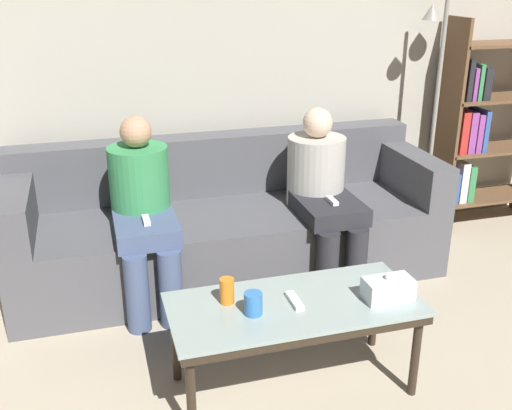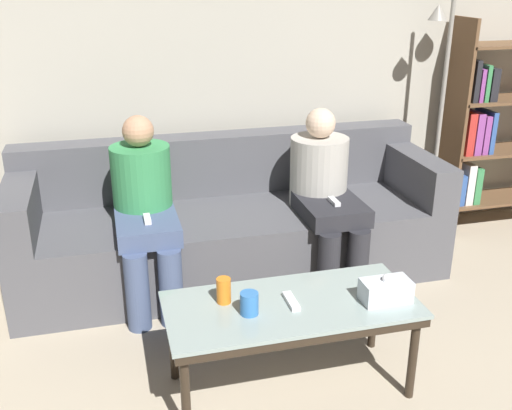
{
  "view_description": "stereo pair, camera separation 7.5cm",
  "coord_description": "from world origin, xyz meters",
  "px_view_note": "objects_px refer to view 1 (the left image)",
  "views": [
    {
      "loc": [
        -0.8,
        0.28,
        1.84
      ],
      "look_at": [
        0.0,
        3.04,
        0.7
      ],
      "focal_mm": 42.0,
      "sensor_mm": 36.0,
      "label": 1
    },
    {
      "loc": [
        -0.73,
        0.26,
        1.84
      ],
      "look_at": [
        0.0,
        3.04,
        0.7
      ],
      "focal_mm": 42.0,
      "sensor_mm": 36.0,
      "label": 2
    }
  ],
  "objects_px": {
    "cup_near_right": "(227,291)",
    "standing_lamp": "(440,82)",
    "couch": "(228,226)",
    "cup_near_left": "(253,304)",
    "coffee_table": "(294,311)",
    "game_remote": "(295,301)",
    "seated_person_mid_left": "(322,189)",
    "bookshelf": "(481,128)",
    "seated_person_left_end": "(143,206)",
    "tissue_box": "(388,289)"
  },
  "relations": [
    {
      "from": "game_remote",
      "to": "seated_person_mid_left",
      "type": "relative_size",
      "value": 0.14
    },
    {
      "from": "game_remote",
      "to": "seated_person_left_end",
      "type": "distance_m",
      "value": 1.16
    },
    {
      "from": "coffee_table",
      "to": "cup_near_left",
      "type": "bearing_deg",
      "value": -169.53
    },
    {
      "from": "couch",
      "to": "coffee_table",
      "type": "height_order",
      "value": "couch"
    },
    {
      "from": "cup_near_left",
      "to": "bookshelf",
      "type": "bearing_deg",
      "value": 35.16
    },
    {
      "from": "coffee_table",
      "to": "cup_near_right",
      "type": "bearing_deg",
      "value": 163.79
    },
    {
      "from": "cup_near_right",
      "to": "seated_person_left_end",
      "type": "height_order",
      "value": "seated_person_left_end"
    },
    {
      "from": "bookshelf",
      "to": "cup_near_left",
      "type": "bearing_deg",
      "value": -144.84
    },
    {
      "from": "game_remote",
      "to": "seated_person_left_end",
      "type": "height_order",
      "value": "seated_person_left_end"
    },
    {
      "from": "couch",
      "to": "seated_person_mid_left",
      "type": "bearing_deg",
      "value": -21.81
    },
    {
      "from": "cup_near_left",
      "to": "seated_person_left_end",
      "type": "distance_m",
      "value": 1.11
    },
    {
      "from": "tissue_box",
      "to": "bookshelf",
      "type": "height_order",
      "value": "bookshelf"
    },
    {
      "from": "coffee_table",
      "to": "cup_near_left",
      "type": "distance_m",
      "value": 0.23
    },
    {
      "from": "coffee_table",
      "to": "seated_person_left_end",
      "type": "height_order",
      "value": "seated_person_left_end"
    },
    {
      "from": "cup_near_left",
      "to": "game_remote",
      "type": "height_order",
      "value": "cup_near_left"
    },
    {
      "from": "bookshelf",
      "to": "tissue_box",
      "type": "bearing_deg",
      "value": -134.71
    },
    {
      "from": "coffee_table",
      "to": "game_remote",
      "type": "distance_m",
      "value": 0.06
    },
    {
      "from": "bookshelf",
      "to": "seated_person_left_end",
      "type": "distance_m",
      "value": 2.59
    },
    {
      "from": "couch",
      "to": "standing_lamp",
      "type": "height_order",
      "value": "standing_lamp"
    },
    {
      "from": "bookshelf",
      "to": "seated_person_mid_left",
      "type": "bearing_deg",
      "value": -161.16
    },
    {
      "from": "tissue_box",
      "to": "game_remote",
      "type": "xyz_separation_m",
      "value": [
        -0.41,
        0.08,
        -0.04
      ]
    },
    {
      "from": "coffee_table",
      "to": "seated_person_left_end",
      "type": "distance_m",
      "value": 1.17
    },
    {
      "from": "cup_near_left",
      "to": "cup_near_right",
      "type": "xyz_separation_m",
      "value": [
        -0.09,
        0.12,
        0.01
      ]
    },
    {
      "from": "cup_near_left",
      "to": "cup_near_right",
      "type": "relative_size",
      "value": 0.85
    },
    {
      "from": "game_remote",
      "to": "seated_person_mid_left",
      "type": "bearing_deg",
      "value": 62.1
    },
    {
      "from": "couch",
      "to": "game_remote",
      "type": "distance_m",
      "value": 1.23
    },
    {
      "from": "seated_person_mid_left",
      "to": "cup_near_right",
      "type": "bearing_deg",
      "value": -131.67
    },
    {
      "from": "standing_lamp",
      "to": "seated_person_mid_left",
      "type": "bearing_deg",
      "value": -159.99
    },
    {
      "from": "cup_near_right",
      "to": "bookshelf",
      "type": "height_order",
      "value": "bookshelf"
    },
    {
      "from": "couch",
      "to": "standing_lamp",
      "type": "relative_size",
      "value": 1.43
    },
    {
      "from": "game_remote",
      "to": "seated_person_left_end",
      "type": "bearing_deg",
      "value": 118.69
    },
    {
      "from": "cup_near_right",
      "to": "seated_person_left_end",
      "type": "relative_size",
      "value": 0.11
    },
    {
      "from": "couch",
      "to": "tissue_box",
      "type": "distance_m",
      "value": 1.39
    },
    {
      "from": "tissue_box",
      "to": "seated_person_mid_left",
      "type": "relative_size",
      "value": 0.21
    },
    {
      "from": "seated_person_mid_left",
      "to": "cup_near_left",
      "type": "bearing_deg",
      "value": -125.14
    },
    {
      "from": "bookshelf",
      "to": "couch",
      "type": "bearing_deg",
      "value": -172.07
    },
    {
      "from": "cup_near_left",
      "to": "bookshelf",
      "type": "relative_size",
      "value": 0.07
    },
    {
      "from": "cup_near_left",
      "to": "game_remote",
      "type": "xyz_separation_m",
      "value": [
        0.2,
        0.04,
        -0.04
      ]
    },
    {
      "from": "cup_near_right",
      "to": "coffee_table",
      "type": "bearing_deg",
      "value": -16.21
    },
    {
      "from": "cup_near_right",
      "to": "standing_lamp",
      "type": "xyz_separation_m",
      "value": [
        1.79,
        1.28,
        0.62
      ]
    },
    {
      "from": "couch",
      "to": "cup_near_left",
      "type": "distance_m",
      "value": 1.29
    },
    {
      "from": "game_remote",
      "to": "standing_lamp",
      "type": "xyz_separation_m",
      "value": [
        1.5,
        1.36,
        0.67
      ]
    },
    {
      "from": "cup_near_left",
      "to": "cup_near_right",
      "type": "bearing_deg",
      "value": 125.5
    },
    {
      "from": "coffee_table",
      "to": "standing_lamp",
      "type": "height_order",
      "value": "standing_lamp"
    },
    {
      "from": "bookshelf",
      "to": "game_remote",
      "type": "bearing_deg",
      "value": -142.86
    },
    {
      "from": "tissue_box",
      "to": "seated_person_mid_left",
      "type": "distance_m",
      "value": 1.1
    },
    {
      "from": "seated_person_left_end",
      "to": "seated_person_mid_left",
      "type": "relative_size",
      "value": 1.02
    },
    {
      "from": "coffee_table",
      "to": "cup_near_right",
      "type": "height_order",
      "value": "cup_near_right"
    },
    {
      "from": "seated_person_left_end",
      "to": "seated_person_mid_left",
      "type": "distance_m",
      "value": 1.09
    },
    {
      "from": "seated_person_left_end",
      "to": "standing_lamp",
      "type": "bearing_deg",
      "value": 9.68
    }
  ]
}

